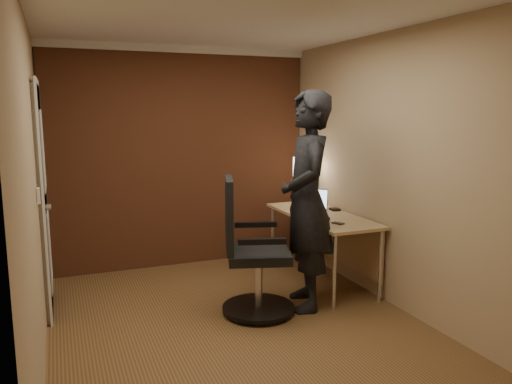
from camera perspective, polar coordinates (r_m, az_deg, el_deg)
room at (r=5.32m, az=-10.29°, el=4.60°), size 4.00×4.00×4.00m
desk at (r=5.28m, az=8.18°, el=-3.81°), size 0.60×1.50×0.73m
desk_lamp at (r=5.67m, az=5.74°, el=2.75°), size 0.22×0.22×0.54m
laptop at (r=5.35m, az=6.34°, el=-1.50°), size 0.42×0.41×0.23m
mouse at (r=4.96m, az=7.98°, el=-2.97°), size 0.09×0.11×0.03m
phone at (r=4.80m, az=9.34°, el=-3.54°), size 0.10×0.13×0.01m
wallet at (r=5.42m, az=8.99°, el=-1.97°), size 0.10×0.12×0.02m
office_chair at (r=4.42m, az=-0.70°, el=-7.35°), size 0.68×0.75×1.19m
person at (r=4.51m, az=5.84°, el=-1.05°), size 0.66×0.83×1.97m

